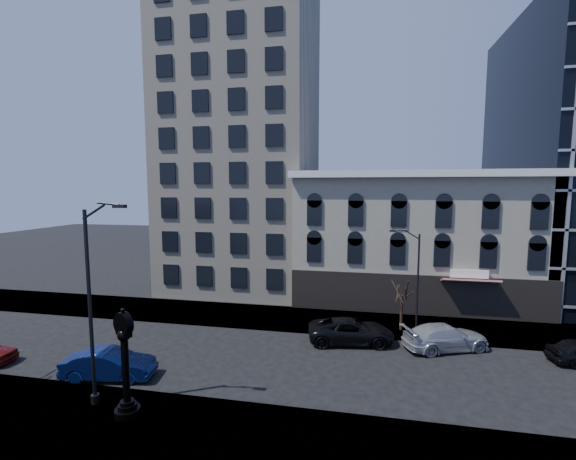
# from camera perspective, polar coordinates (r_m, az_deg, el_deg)

# --- Properties ---
(ground) EXTENTS (160.00, 160.00, 0.00)m
(ground) POSITION_cam_1_polar(r_m,az_deg,el_deg) (26.38, -6.29, -18.42)
(ground) COLOR black
(ground) RESTS_ON ground
(sidewalk_far) EXTENTS (160.00, 6.00, 0.12)m
(sidewalk_far) POSITION_cam_1_polar(r_m,az_deg,el_deg) (33.53, -2.07, -12.79)
(sidewalk_far) COLOR gray
(sidewalk_far) RESTS_ON ground
(sidewalk_near) EXTENTS (160.00, 6.00, 0.12)m
(sidewalk_near) POSITION_cam_1_polar(r_m,az_deg,el_deg) (19.83, -14.15, -27.41)
(sidewalk_near) COLOR gray
(sidewalk_near) RESTS_ON ground
(cream_tower) EXTENTS (15.90, 15.40, 42.50)m
(cream_tower) POSITION_cam_1_polar(r_m,az_deg,el_deg) (44.62, -6.80, 16.95)
(cream_tower) COLOR beige
(cream_tower) RESTS_ON ground
(victorian_row) EXTENTS (22.60, 11.19, 12.50)m
(victorian_row) POSITION_cam_1_polar(r_m,az_deg,el_deg) (39.32, 17.97, -1.36)
(victorian_row) COLOR #9D9781
(victorian_row) RESTS_ON ground
(street_clock) EXTENTS (1.20, 1.20, 5.29)m
(street_clock) POSITION_cam_1_polar(r_m,az_deg,el_deg) (20.89, -22.94, -18.22)
(street_clock) COLOR black
(street_clock) RESTS_ON sidewalk_near
(street_lamp_near) EXTENTS (2.70, 0.41, 10.42)m
(street_lamp_near) POSITION_cam_1_polar(r_m,az_deg,el_deg) (20.64, -26.02, -2.78)
(street_lamp_near) COLOR black
(street_lamp_near) RESTS_ON sidewalk_near
(street_lamp_far) EXTENTS (2.03, 0.76, 8.01)m
(street_lamp_far) POSITION_cam_1_polar(r_m,az_deg,el_deg) (29.58, 17.68, -3.45)
(street_lamp_far) COLOR black
(street_lamp_far) RESTS_ON sidewalk_far
(bare_tree_far) EXTENTS (2.54, 2.54, 4.36)m
(bare_tree_far) POSITION_cam_1_polar(r_m,az_deg,el_deg) (30.90, 16.56, -8.24)
(bare_tree_far) COLOR black
(bare_tree_far) RESTS_ON sidewalk_far
(car_near_b) EXTENTS (5.36, 2.67, 1.69)m
(car_near_b) POSITION_cam_1_polar(r_m,az_deg,el_deg) (25.75, -24.96, -17.57)
(car_near_b) COLOR #0C194C
(car_near_b) RESTS_ON ground
(car_far_a) EXTENTS (6.45, 3.70, 1.69)m
(car_far_a) POSITION_cam_1_polar(r_m,az_deg,el_deg) (28.71, 9.34, -14.54)
(car_far_a) COLOR black
(car_far_a) RESTS_ON ground
(car_far_b) EXTENTS (6.35, 4.41, 1.71)m
(car_far_b) POSITION_cam_1_polar(r_m,az_deg,el_deg) (29.34, 22.30, -14.45)
(car_far_b) COLOR #A5A8AD
(car_far_b) RESTS_ON ground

